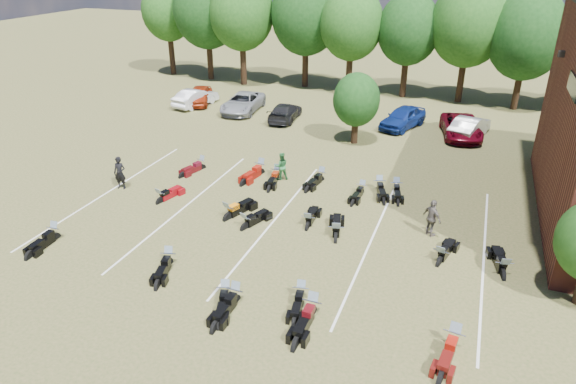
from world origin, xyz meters
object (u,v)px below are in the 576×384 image
at_px(car_4, 403,118).
at_px(motorcycle_0, 55,239).
at_px(person_grey, 432,218).
at_px(motorcycle_3, 235,303).
at_px(person_black, 120,173).
at_px(person_green, 281,166).
at_px(motorcycle_7, 161,203).
at_px(motorcycle_14, 202,169).
at_px(car_0, 199,96).

height_order(car_4, motorcycle_0, car_4).
height_order(person_grey, motorcycle_0, person_grey).
bearing_deg(motorcycle_3, person_black, 146.58).
distance_m(person_green, motorcycle_0, 12.70).
bearing_deg(motorcycle_7, car_4, -106.62).
distance_m(motorcycle_0, motorcycle_14, 10.19).
bearing_deg(person_green, car_4, -142.92).
distance_m(car_4, person_grey, 16.28).
relative_size(person_grey, motorcycle_0, 0.82).
distance_m(person_green, motorcycle_3, 11.89).
distance_m(car_4, motorcycle_7, 20.10).
bearing_deg(motorcycle_7, person_grey, -160.08).
relative_size(car_4, motorcycle_7, 2.18).
bearing_deg(motorcycle_3, person_green, 103.17).
height_order(person_black, motorcycle_7, person_black).
bearing_deg(motorcycle_7, motorcycle_0, 77.51).
bearing_deg(car_4, motorcycle_7, -100.95).
distance_m(person_black, motorcycle_0, 5.96).
height_order(motorcycle_0, motorcycle_3, motorcycle_3).
bearing_deg(motorcycle_7, person_green, -120.19).
xyz_separation_m(car_0, motorcycle_0, (5.08, -22.76, -0.76)).
bearing_deg(person_green, motorcycle_14, -26.50).
bearing_deg(motorcycle_14, motorcycle_0, -85.75).
distance_m(person_black, motorcycle_7, 3.33).
bearing_deg(person_grey, motorcycle_0, 62.46).
height_order(person_grey, motorcycle_3, person_grey).
bearing_deg(car_4, car_0, -161.81).
bearing_deg(motorcycle_0, person_green, 50.32).
height_order(motorcycle_3, motorcycle_7, motorcycle_3).
distance_m(motorcycle_0, motorcycle_3, 10.13).
distance_m(person_black, person_green, 9.18).
bearing_deg(motorcycle_0, car_0, 98.92).
xyz_separation_m(person_green, person_grey, (9.04, -3.63, 0.10)).
relative_size(car_4, motorcycle_3, 2.08).
xyz_separation_m(motorcycle_7, motorcycle_14, (-0.22, 4.87, 0.00)).
xyz_separation_m(car_0, person_grey, (21.57, -16.14, 0.17)).
relative_size(motorcycle_0, motorcycle_7, 1.05).
bearing_deg(motorcycle_0, motorcycle_7, 60.25).
relative_size(person_green, motorcycle_14, 0.77).
relative_size(person_green, motorcycle_0, 0.74).
relative_size(person_green, person_grey, 0.90).
height_order(car_0, motorcycle_14, car_0).
relative_size(person_black, person_grey, 1.02).
xyz_separation_m(car_0, motorcycle_14, (7.35, -12.83, -0.76)).
height_order(car_0, person_black, person_black).
bearing_deg(car_0, motorcycle_0, -95.95).
relative_size(car_0, person_grey, 2.39).
bearing_deg(car_4, motorcycle_3, -76.85).
distance_m(car_4, motorcycle_3, 23.89).
distance_m(person_grey, motorcycle_0, 17.79).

